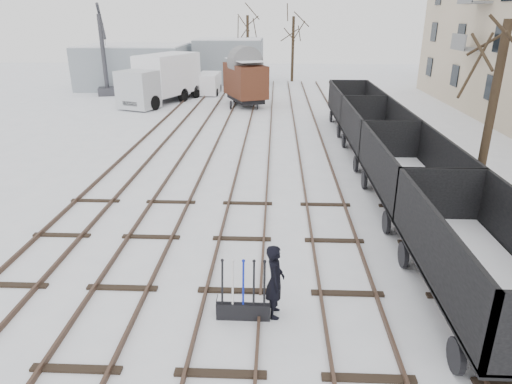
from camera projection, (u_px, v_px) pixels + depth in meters
ground at (234, 292)px, 12.10m from camera, size 120.00×120.00×0.00m
tracks at (256, 148)px, 24.80m from camera, size 13.90×52.00×0.16m
shed_left at (136, 66)px, 45.39m from camera, size 10.00×8.00×4.10m
shed_right at (230, 60)px, 48.67m from camera, size 7.00×6.00×4.50m
ground_frame at (244, 306)px, 11.03m from camera, size 1.30×0.43×1.49m
worker at (275, 281)px, 10.85m from camera, size 0.47×0.70×1.89m
freight_wagon_a at (479, 275)px, 10.95m from camera, size 2.62×6.55×2.67m
freight_wagon_b at (408, 183)px, 16.91m from camera, size 2.62×6.55×2.67m
freight_wagon_c at (374, 139)px, 22.86m from camera, size 2.62×6.55×2.67m
freight_wagon_d at (354, 113)px, 28.82m from camera, size 2.62×6.55×2.67m
box_van_wagon at (245, 79)px, 35.86m from camera, size 4.09×5.28×3.58m
lorry at (162, 79)px, 37.11m from camera, size 4.77×8.84×3.84m
panel_van at (209, 83)px, 41.89m from camera, size 1.91×4.20×1.84m
crane at (106, 72)px, 40.87m from camera, size 1.91×4.65×7.79m
tree_near at (489, 122)px, 15.85m from camera, size 0.30×0.30×6.74m
tree_far_left at (248, 48)px, 50.04m from camera, size 0.30×0.30×6.77m
tree_far_right at (293, 50)px, 48.71m from camera, size 0.30×0.30×6.67m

